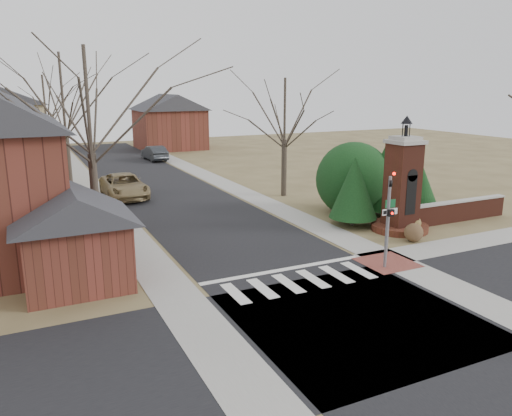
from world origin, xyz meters
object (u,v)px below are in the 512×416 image
traffic_signal_pole (389,212)px  distant_car (154,153)px  sign_post (389,216)px  brick_gate_monument (402,193)px  pickup_truck (124,186)px

traffic_signal_pole → distant_car: traffic_signal_pole is taller
traffic_signal_pole → sign_post: size_ratio=1.64×
brick_gate_monument → distant_car: 33.76m
traffic_signal_pole → sign_post: (1.29, 1.41, -0.64)m
distant_car → brick_gate_monument: bearing=96.3°
traffic_signal_pole → sign_post: 2.02m
traffic_signal_pole → distant_car: size_ratio=0.91×
traffic_signal_pole → brick_gate_monument: bearing=43.2°
pickup_truck → brick_gate_monument: bearing=-51.2°
sign_post → pickup_truck: (-8.99, 18.61, -1.09)m
sign_post → brick_gate_monument: brick_gate_monument is taller
distant_car → traffic_signal_pole: bearing=88.1°
pickup_truck → distant_car: size_ratio=1.25×
sign_post → distant_car: bearing=93.5°
traffic_signal_pole → pickup_truck: (-7.70, 20.03, -1.73)m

